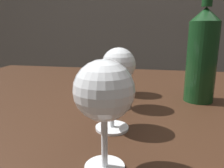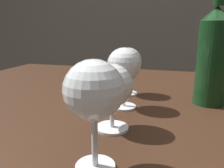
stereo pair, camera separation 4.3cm
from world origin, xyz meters
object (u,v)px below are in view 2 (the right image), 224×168
object	(u,v)px
wine_glass_cabernet	(124,66)
wine_glass_amber	(94,93)
wine_bottle	(213,54)
wine_glass_rose	(112,87)
wine_glass_port	(128,63)

from	to	relation	value
wine_glass_cabernet	wine_glass_amber	bearing A→B (deg)	-85.51
wine_bottle	wine_glass_amber	bearing A→B (deg)	-117.85
wine_glass_rose	wine_glass_port	xyz separation A→B (m)	(-0.02, 0.25, 0.01)
wine_glass_rose	wine_bottle	bearing A→B (deg)	48.07
wine_glass_rose	wine_glass_port	bearing A→B (deg)	95.41
wine_glass_amber	wine_glass_port	size ratio (longest dim) A/B	1.11
wine_glass_cabernet	wine_bottle	size ratio (longest dim) A/B	0.44
wine_glass_rose	wine_glass_port	size ratio (longest dim) A/B	0.93
wine_glass_amber	wine_glass_rose	world-z (taller)	wine_glass_amber
wine_glass_port	wine_bottle	world-z (taller)	wine_bottle
wine_glass_cabernet	wine_bottle	distance (m)	0.23
wine_glass_rose	wine_bottle	size ratio (longest dim) A/B	0.38
wine_glass_amber	wine_glass_port	bearing A→B (deg)	95.56
wine_glass_amber	wine_bottle	size ratio (longest dim) A/B	0.46
wine_glass_rose	wine_glass_cabernet	world-z (taller)	wine_glass_cabernet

